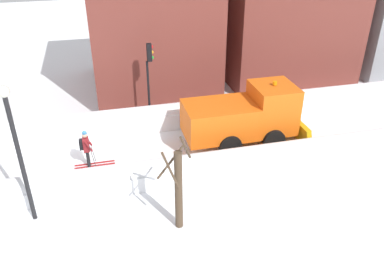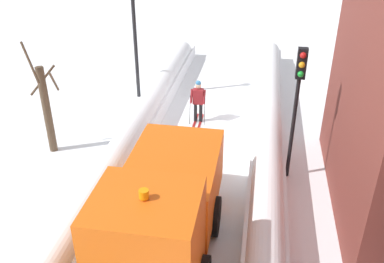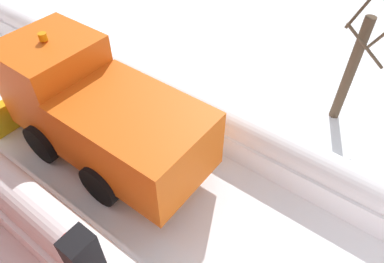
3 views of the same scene
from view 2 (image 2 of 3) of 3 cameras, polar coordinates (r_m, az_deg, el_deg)
name	(u,v)px [view 2 (image 2 of 3)]	position (r m, az deg, el deg)	size (l,w,h in m)	color
plow_truck	(163,211)	(10.37, -3.98, -10.65)	(3.20, 5.98, 3.12)	orange
skier	(198,99)	(17.08, 0.84, 4.37)	(0.62, 1.80, 1.81)	black
traffic_light_pole	(298,91)	(12.94, 14.08, 5.33)	(0.28, 0.42, 4.41)	black
street_lamp	(134,23)	(18.87, -7.80, 14.23)	(0.40, 0.40, 5.39)	black
bare_tree_near	(47,107)	(15.55, -19.02, 3.11)	(1.18, 1.22, 4.06)	#4D3C2B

